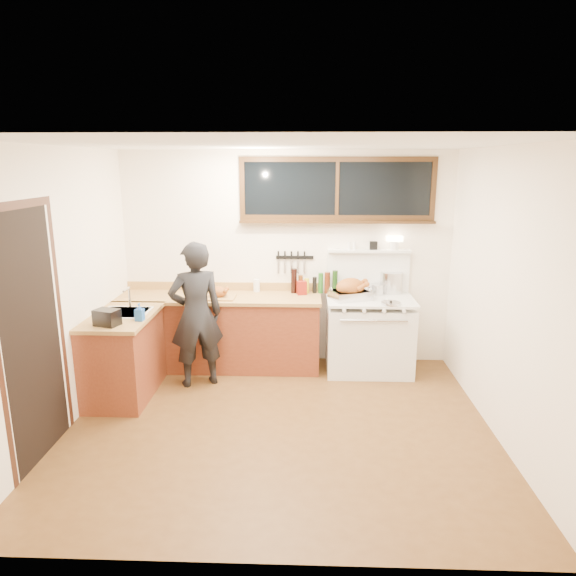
{
  "coord_description": "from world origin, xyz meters",
  "views": [
    {
      "loc": [
        0.24,
        -4.46,
        2.45
      ],
      "look_at": [
        0.05,
        0.85,
        1.15
      ],
      "focal_mm": 32.0,
      "sensor_mm": 36.0,
      "label": 1
    }
  ],
  "objects_px": {
    "vintage_stove": "(369,333)",
    "man": "(196,315)",
    "roast_turkey": "(351,290)",
    "cutting_board": "(218,294)"
  },
  "relations": [
    {
      "from": "cutting_board",
      "to": "roast_turkey",
      "type": "bearing_deg",
      "value": 0.86
    },
    {
      "from": "vintage_stove",
      "to": "roast_turkey",
      "type": "bearing_deg",
      "value": -168.7
    },
    {
      "from": "man",
      "to": "vintage_stove",
      "type": "bearing_deg",
      "value": 13.71
    },
    {
      "from": "cutting_board",
      "to": "man",
      "type": "bearing_deg",
      "value": -113.74
    },
    {
      "from": "roast_turkey",
      "to": "cutting_board",
      "type": "bearing_deg",
      "value": -179.14
    },
    {
      "from": "vintage_stove",
      "to": "roast_turkey",
      "type": "distance_m",
      "value": 0.59
    },
    {
      "from": "vintage_stove",
      "to": "cutting_board",
      "type": "height_order",
      "value": "vintage_stove"
    },
    {
      "from": "man",
      "to": "roast_turkey",
      "type": "xyz_separation_m",
      "value": [
        1.73,
        0.43,
        0.18
      ]
    },
    {
      "from": "vintage_stove",
      "to": "man",
      "type": "height_order",
      "value": "man"
    },
    {
      "from": "roast_turkey",
      "to": "man",
      "type": "bearing_deg",
      "value": -165.96
    }
  ]
}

